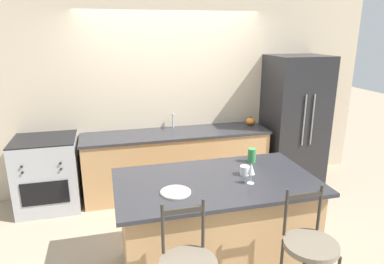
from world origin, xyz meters
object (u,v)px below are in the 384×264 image
oven_range (48,173)px  wine_glass (251,169)px  refrigerator (294,120)px  pumpkin_decoration (250,121)px  coffee_mug (245,170)px  dinner_plate (176,192)px  tumbler_cup (252,155)px  bar_stool_far (309,258)px

oven_range → wine_glass: size_ratio=4.93×
oven_range → refrigerator: bearing=-0.2°
oven_range → pumpkin_decoration: size_ratio=6.93×
wine_glass → coffee_mug: size_ratio=1.60×
oven_range → dinner_plate: 2.33m
coffee_mug → tumbler_cup: 0.35m
refrigerator → tumbler_cup: size_ratio=13.32×
wine_glass → oven_range: bearing=136.8°
dinner_plate → coffee_mug: bearing=16.0°
bar_stool_far → tumbler_cup: 1.21m
dinner_plate → tumbler_cup: (0.90, 0.49, 0.06)m
refrigerator → pumpkin_decoration: 0.66m
refrigerator → pumpkin_decoration: (-0.64, 0.13, -0.01)m
oven_range → tumbler_cup: tumbler_cup is taller
dinner_plate → coffee_mug: (0.71, 0.20, 0.03)m
oven_range → coffee_mug: bearing=-39.8°
bar_stool_far → tumbler_cup: size_ratio=7.91×
coffee_mug → pumpkin_decoration: (0.85, 1.79, -0.04)m
pumpkin_decoration → oven_range: bearing=-177.6°
wine_glass → tumbler_cup: wine_glass is taller
bar_stool_far → pumpkin_decoration: (0.68, 2.65, 0.33)m
refrigerator → oven_range: size_ratio=2.02×
wine_glass → coffee_mug: 0.21m
bar_stool_far → dinner_plate: (-0.87, 0.65, 0.34)m
coffee_mug → dinner_plate: bearing=-164.0°
tumbler_cup → pumpkin_decoration: size_ratio=1.05×
bar_stool_far → coffee_mug: bearing=101.0°
coffee_mug → refrigerator: bearing=48.0°
refrigerator → wine_glass: size_ratio=9.97×
bar_stool_far → tumbler_cup: bearing=88.6°
dinner_plate → tumbler_cup: bearing=28.5°
refrigerator → coffee_mug: 2.23m
bar_stool_far → wine_glass: size_ratio=5.92×
coffee_mug → pumpkin_decoration: bearing=64.6°
bar_stool_far → coffee_mug: 0.95m
refrigerator → coffee_mug: refrigerator is taller
dinner_plate → pumpkin_decoration: size_ratio=1.90×
oven_range → coffee_mug: size_ratio=7.92×
oven_range → bar_stool_far: bearing=-49.4°
oven_range → dinner_plate: size_ratio=3.65×
refrigerator → pumpkin_decoration: size_ratio=14.01×
dinner_plate → coffee_mug: coffee_mug is taller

